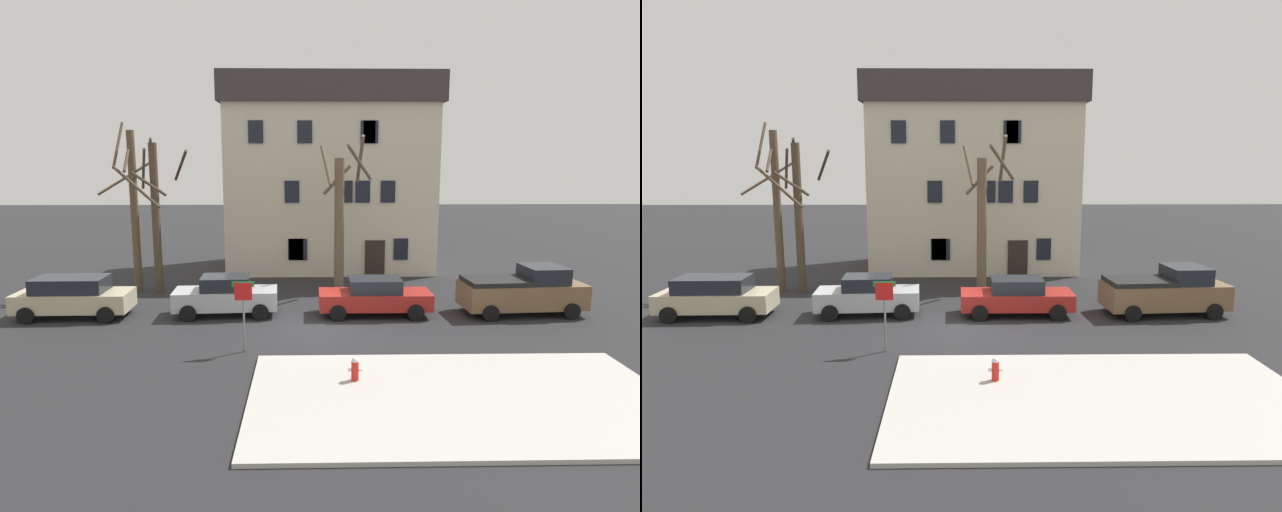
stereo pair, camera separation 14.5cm
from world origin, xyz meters
TOP-DOWN VIEW (x-y plane):
  - ground_plane at (0.00, 0.00)m, footprint 120.00×120.00m
  - sidewalk_slab at (3.89, -6.44)m, footprint 11.62×6.51m
  - building_main at (1.04, 12.71)m, footprint 12.39×6.86m
  - tree_bare_near at (-8.83, 6.58)m, footprint 3.16×2.62m
  - tree_bare_mid at (-7.74, 6.24)m, footprint 3.57×3.57m
  - tree_bare_far at (1.34, 6.43)m, footprint 2.61×2.75m
  - car_beige_wagon at (-10.10, 1.90)m, footprint 4.68×2.09m
  - car_silver_sedan at (-3.76, 2.07)m, footprint 4.41×2.11m
  - car_red_sedan at (2.54, 1.93)m, footprint 4.71×1.94m
  - pickup_truck_brown at (8.90, 2.03)m, footprint 5.21×2.50m
  - fire_hydrant at (1.10, -5.28)m, footprint 0.42×0.22m
  - street_sign_pole at (-2.47, -2.47)m, footprint 0.76×0.07m

SIDE VIEW (x-z plane):
  - ground_plane at x=0.00m, z-range 0.00..0.00m
  - sidewalk_slab at x=3.89m, z-range 0.00..0.12m
  - fire_hydrant at x=1.10m, z-range 0.13..0.83m
  - car_red_sedan at x=2.54m, z-range 0.01..1.61m
  - car_silver_sedan at x=-3.76m, z-range 0.00..1.69m
  - car_beige_wagon at x=-10.10m, z-range 0.04..1.76m
  - pickup_truck_brown at x=8.90m, z-range -0.03..2.03m
  - street_sign_pole at x=-2.47m, z-range 0.51..2.98m
  - tree_bare_far at x=1.34m, z-range -0.08..7.60m
  - tree_bare_mid at x=-7.74m, z-range 0.14..7.90m
  - tree_bare_near at x=-8.83m, z-range 0.12..8.47m
  - building_main at x=1.04m, z-range 0.08..11.31m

